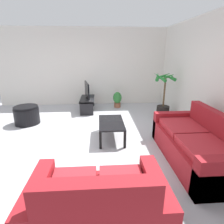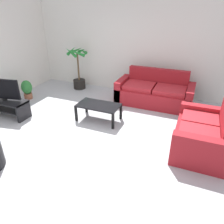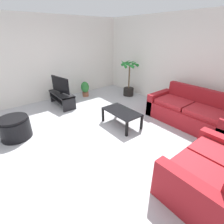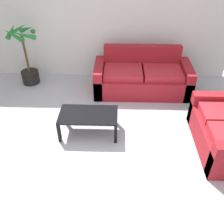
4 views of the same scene
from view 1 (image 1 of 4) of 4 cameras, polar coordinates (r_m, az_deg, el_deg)
The scene contains 11 objects.
ground_plane at distance 4.32m, azimuth -11.63°, elevation -8.14°, with size 6.60×6.60×0.00m, color #B2B2B7.
wall_back at distance 4.56m, azimuth 28.23°, elevation 9.26°, with size 6.00×0.06×2.70m, color silver.
wall_left at distance 6.89m, azimuth -9.15°, elevation 13.42°, with size 0.06×6.00×2.70m, color silver.
couch_main at distance 3.66m, azimuth 24.29°, elevation -9.29°, with size 2.01×0.90×0.90m.
couch_loveseat at distance 2.23m, azimuth -4.28°, elevation -27.34°, with size 0.90×1.43×0.90m.
tv_stand at distance 6.23m, azimuth -7.58°, elevation 2.98°, with size 1.10×0.45×0.42m.
tv at distance 6.13m, azimuth -7.72°, elevation 6.77°, with size 0.85×0.20×0.52m.
coffee_table at distance 4.14m, azimuth -0.24°, elevation -3.73°, with size 0.98×0.55×0.40m.
potted_palm at distance 5.85m, azimuth 15.60°, elevation 4.16°, with size 0.68×0.67×1.33m.
potted_plant_small at distance 6.53m, azimuth 1.66°, elevation 4.00°, with size 0.30×0.30×0.55m.
ottoman at distance 5.54m, azimuth -24.80°, elevation -0.86°, with size 0.65×0.65×0.49m.
Camera 1 is at (3.85, 0.60, 1.88)m, focal length 29.64 mm.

